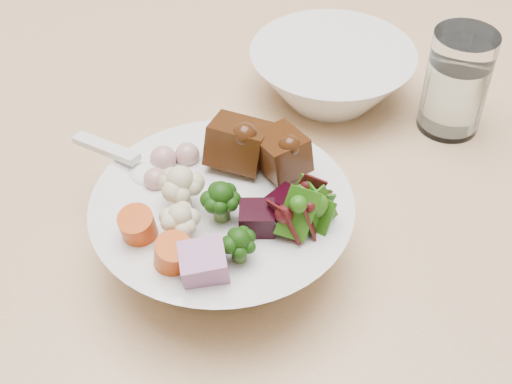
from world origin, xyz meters
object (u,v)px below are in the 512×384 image
water_glass (456,86)px  side_bowl (331,75)px  chair_far (413,68)px  food_bowl (225,224)px

water_glass → side_bowl: water_glass is taller
chair_far → side_bowl: size_ratio=5.28×
chair_far → side_bowl: bearing=-81.9°
chair_far → water_glass: (0.19, -0.52, 0.35)m
chair_far → side_bowl: chair_far is taller
water_glass → side_bowl: bearing=-171.9°
chair_far → water_glass: water_glass is taller
chair_far → side_bowl: 0.63m
food_bowl → water_glass: bearing=69.3°
food_bowl → side_bowl: food_bowl is taller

